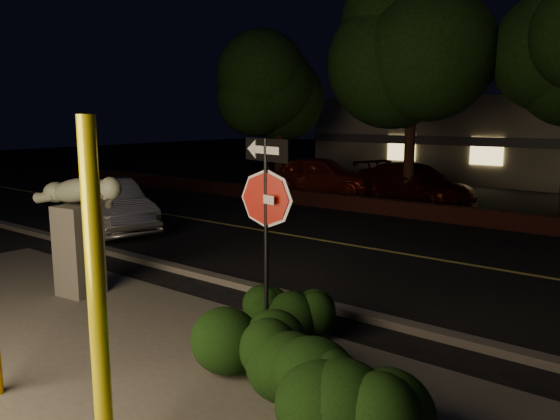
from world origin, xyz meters
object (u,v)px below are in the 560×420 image
object	(u,v)px
signpost	(266,199)
sculpture	(79,222)
yellow_pole_right	(97,302)
parked_car_red	(320,175)
silver_sedan	(108,205)
parked_car_darkred	(413,184)

from	to	relation	value
signpost	sculpture	xyz separation A→B (m)	(-3.80, -0.48, -0.69)
yellow_pole_right	signpost	distance (m)	3.20
sculpture	parked_car_red	distance (m)	13.50
parked_car_red	silver_sedan	bearing A→B (deg)	163.37
sculpture	parked_car_red	size ratio (longest dim) A/B	0.47
yellow_pole_right	silver_sedan	xyz separation A→B (m)	(-8.83, 6.21, -0.88)
sculpture	parked_car_darkred	size ratio (longest dim) A/B	0.44
signpost	parked_car_red	bearing A→B (deg)	135.86
silver_sedan	parked_car_red	bearing A→B (deg)	13.32
yellow_pole_right	parked_car_darkred	size ratio (longest dim) A/B	0.64
signpost	silver_sedan	world-z (taller)	signpost
silver_sedan	parked_car_red	distance (m)	9.41
parked_car_red	parked_car_darkred	world-z (taller)	parked_car_red
silver_sedan	parked_car_darkred	distance (m)	10.62
yellow_pole_right	parked_car_red	bearing A→B (deg)	117.50
yellow_pole_right	parked_car_darkred	xyz separation A→B (m)	(-4.22, 15.77, -0.86)
signpost	parked_car_darkred	xyz separation A→B (m)	(-3.55, 12.68, -1.30)
silver_sedan	parked_car_darkred	world-z (taller)	parked_car_darkred
signpost	parked_car_darkred	distance (m)	13.23
silver_sedan	parked_car_darkred	xyz separation A→B (m)	(4.61, 9.57, 0.02)
yellow_pole_right	parked_car_darkred	world-z (taller)	yellow_pole_right
sculpture	signpost	bearing A→B (deg)	-0.25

